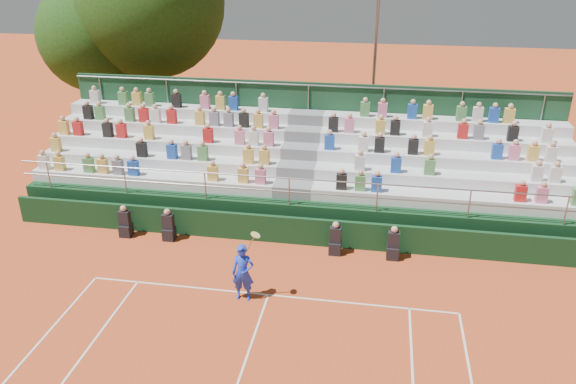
% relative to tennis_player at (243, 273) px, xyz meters
% --- Properties ---
extents(ground, '(90.00, 90.00, 0.00)m').
position_rel_tennis_player_xyz_m(ground, '(0.68, 0.28, -0.88)').
color(ground, '#C74C21').
rests_on(ground, ground).
extents(courtside_wall, '(20.00, 0.15, 1.00)m').
position_rel_tennis_player_xyz_m(courtside_wall, '(0.68, 3.48, -0.38)').
color(courtside_wall, black).
rests_on(courtside_wall, ground).
extents(line_officials, '(9.72, 0.40, 1.19)m').
position_rel_tennis_player_xyz_m(line_officials, '(-0.44, 3.03, -0.41)').
color(line_officials, black).
rests_on(line_officials, ground).
extents(grandstand, '(20.00, 5.20, 4.40)m').
position_rel_tennis_player_xyz_m(grandstand, '(0.66, 6.72, 0.20)').
color(grandstand, black).
rests_on(grandstand, ground).
extents(tennis_player, '(0.86, 0.45, 2.22)m').
position_rel_tennis_player_xyz_m(tennis_player, '(0.00, 0.00, 0.00)').
color(tennis_player, blue).
rests_on(tennis_player, ground).
extents(tree_west, '(5.58, 5.58, 8.08)m').
position_rel_tennis_player_xyz_m(tree_west, '(-10.59, 13.18, 4.39)').
color(tree_west, '#352513').
rests_on(tree_west, ground).
extents(tree_east, '(7.16, 7.16, 10.42)m').
position_rel_tennis_player_xyz_m(tree_east, '(-7.69, 13.45, 5.95)').
color(tree_east, '#352513').
rests_on(tree_east, ground).
extents(floodlight_mast, '(0.60, 0.25, 8.17)m').
position_rel_tennis_player_xyz_m(floodlight_mast, '(3.16, 14.10, 3.88)').
color(floodlight_mast, gray).
rests_on(floodlight_mast, ground).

